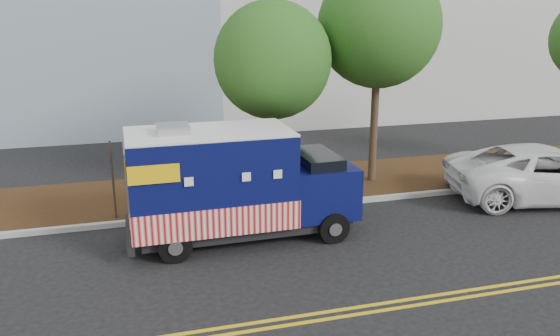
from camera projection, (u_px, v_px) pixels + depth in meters
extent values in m
plane|color=black|center=(228.00, 234.00, 14.80)|extent=(120.00, 120.00, 0.00)
cube|color=#9E9E99|center=(219.00, 214.00, 16.07)|extent=(120.00, 0.18, 0.15)
cube|color=#311B0D|center=(209.00, 192.00, 18.02)|extent=(120.00, 4.00, 0.15)
cube|color=gold|center=(269.00, 321.00, 10.68)|extent=(120.00, 0.10, 0.01)
cube|color=gold|center=(272.00, 328.00, 10.45)|extent=(120.00, 0.10, 0.01)
cylinder|color=#38281C|center=(273.00, 144.00, 17.41)|extent=(0.26, 0.26, 3.48)
sphere|color=#2B5718|center=(273.00, 60.00, 16.67)|extent=(3.63, 3.63, 3.63)
cylinder|color=#38281C|center=(374.00, 123.00, 18.50)|extent=(0.26, 0.26, 4.35)
sphere|color=#2B5718|center=(379.00, 26.00, 17.61)|extent=(3.99, 3.99, 3.99)
cube|color=#473828|center=(113.00, 182.00, 15.32)|extent=(0.06, 0.06, 2.40)
cube|color=black|center=(245.00, 223.00, 14.54)|extent=(5.48, 1.93, 0.27)
cube|color=#090D42|center=(210.00, 177.00, 13.92)|extent=(4.12, 2.30, 2.34)
cube|color=#B80B0C|center=(211.00, 208.00, 14.15)|extent=(4.16, 2.36, 0.73)
cube|color=white|center=(209.00, 132.00, 13.59)|extent=(4.12, 2.30, 0.06)
cube|color=#B7B7BA|center=(173.00, 129.00, 13.32)|extent=(0.79, 0.79, 0.21)
cube|color=#090D42|center=(317.00, 187.00, 14.87)|extent=(1.78, 2.12, 1.36)
cube|color=black|center=(316.00, 164.00, 14.67)|extent=(1.00, 1.91, 0.63)
cube|color=black|center=(347.00, 200.00, 15.24)|extent=(0.11, 1.95, 0.29)
cube|color=black|center=(130.00, 234.00, 13.72)|extent=(0.21, 2.19, 0.27)
cube|color=#B7B7BA|center=(127.00, 182.00, 13.35)|extent=(0.07, 1.75, 1.85)
cube|color=#B7B7BA|center=(214.00, 163.00, 15.05)|extent=(1.75, 0.07, 1.07)
cube|color=yellow|center=(154.00, 175.00, 12.31)|extent=(1.17, 0.04, 0.44)
cube|color=yellow|center=(148.00, 150.00, 14.44)|extent=(1.17, 0.04, 0.44)
cylinder|color=black|center=(333.00, 228.00, 14.20)|extent=(0.82, 0.28, 0.82)
cylinder|color=black|center=(308.00, 203.00, 16.03)|extent=(0.82, 0.28, 0.82)
cylinder|color=black|center=(175.00, 246.00, 13.09)|extent=(0.82, 0.28, 0.82)
cylinder|color=black|center=(167.00, 217.00, 14.92)|extent=(0.82, 0.28, 0.82)
imported|color=white|center=(548.00, 173.00, 17.32)|extent=(6.72, 4.22, 1.73)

